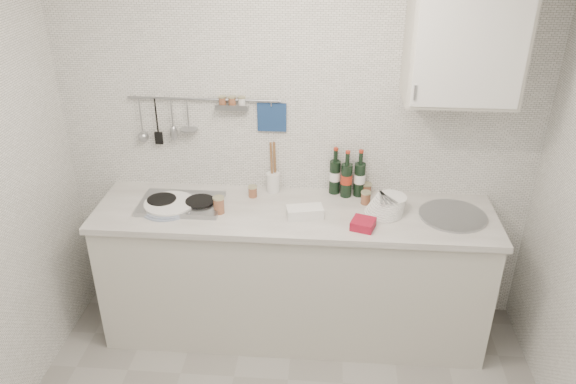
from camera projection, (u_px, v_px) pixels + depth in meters
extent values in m
cube|color=silver|center=(298.00, 141.00, 3.53)|extent=(3.00, 0.02, 2.50)
cube|color=beige|center=(294.00, 275.00, 3.64)|extent=(2.40, 0.60, 0.88)
cube|color=silver|center=(294.00, 213.00, 3.43)|extent=(2.44, 0.64, 0.04)
cube|color=black|center=(294.00, 319.00, 3.84)|extent=(2.34, 0.52, 0.10)
cube|color=#93969B|center=(181.00, 204.00, 3.46)|extent=(0.50, 0.32, 0.03)
cylinder|color=black|center=(162.00, 200.00, 3.46)|extent=(0.18, 0.18, 0.01)
cylinder|color=black|center=(200.00, 201.00, 3.44)|extent=(0.18, 0.18, 0.01)
cylinder|color=#93969B|center=(453.00, 216.00, 3.35)|extent=(0.40, 0.40, 0.02)
cylinder|color=#93969B|center=(451.00, 224.00, 3.37)|extent=(0.34, 0.34, 0.10)
cylinder|color=#93969B|center=(204.00, 99.00, 3.42)|extent=(0.95, 0.02, 0.02)
cube|color=navy|center=(272.00, 117.00, 3.45)|extent=(0.18, 0.02, 0.18)
cube|color=beige|center=(465.00, 37.00, 2.99)|extent=(0.60, 0.35, 0.70)
cube|color=white|center=(472.00, 45.00, 2.83)|extent=(0.56, 0.01, 0.66)
cylinder|color=#93969B|center=(415.00, 92.00, 2.95)|extent=(0.01, 0.01, 0.08)
cylinder|color=#44639A|center=(167.00, 208.00, 3.43)|extent=(0.32, 0.32, 0.01)
cylinder|color=#44639A|center=(168.00, 206.00, 3.43)|extent=(0.31, 0.31, 0.01)
cylinder|color=#44639A|center=(169.00, 203.00, 3.42)|extent=(0.31, 0.31, 0.01)
cylinder|color=white|center=(383.00, 213.00, 3.38)|extent=(0.23, 0.23, 0.01)
cylinder|color=white|center=(384.00, 211.00, 3.37)|extent=(0.22, 0.22, 0.01)
cylinder|color=white|center=(385.00, 209.00, 3.37)|extent=(0.22, 0.22, 0.01)
cylinder|color=white|center=(386.00, 207.00, 3.37)|extent=(0.21, 0.21, 0.01)
cylinder|color=white|center=(387.00, 205.00, 3.37)|extent=(0.21, 0.21, 0.01)
cylinder|color=white|center=(389.00, 203.00, 3.36)|extent=(0.20, 0.20, 0.01)
cylinder|color=white|center=(390.00, 201.00, 3.36)|extent=(0.19, 0.19, 0.01)
cylinder|color=white|center=(391.00, 199.00, 3.36)|extent=(0.19, 0.19, 0.01)
cylinder|color=white|center=(392.00, 197.00, 3.36)|extent=(0.18, 0.18, 0.01)
cube|color=white|center=(305.00, 212.00, 3.33)|extent=(0.23, 0.15, 0.06)
cube|color=maroon|center=(363.00, 224.00, 3.22)|extent=(0.16, 0.16, 0.05)
cylinder|color=white|center=(273.00, 182.00, 3.61)|extent=(0.09, 0.09, 0.13)
cylinder|color=brown|center=(275.00, 160.00, 3.54)|extent=(0.02, 0.06, 0.25)
cylinder|color=brown|center=(271.00, 160.00, 3.55)|extent=(0.03, 0.05, 0.23)
cylinder|color=brown|center=(253.00, 192.00, 3.56)|extent=(0.05, 0.05, 0.06)
cylinder|color=tan|center=(253.00, 187.00, 3.54)|extent=(0.06, 0.06, 0.01)
cylinder|color=brown|center=(366.00, 190.00, 3.58)|extent=(0.06, 0.06, 0.07)
cylinder|color=tan|center=(367.00, 184.00, 3.56)|extent=(0.07, 0.07, 0.01)
cylinder|color=brown|center=(366.00, 198.00, 3.48)|extent=(0.06, 0.06, 0.07)
cylinder|color=tan|center=(366.00, 193.00, 3.46)|extent=(0.06, 0.06, 0.01)
cylinder|color=brown|center=(219.00, 206.00, 3.37)|extent=(0.07, 0.07, 0.10)
cylinder|color=tan|center=(218.00, 198.00, 3.35)|extent=(0.07, 0.07, 0.01)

